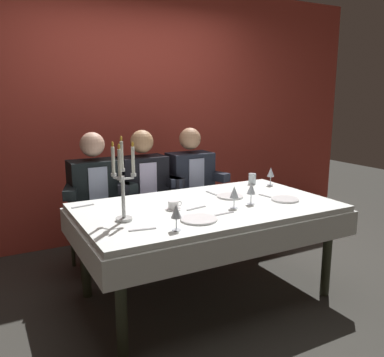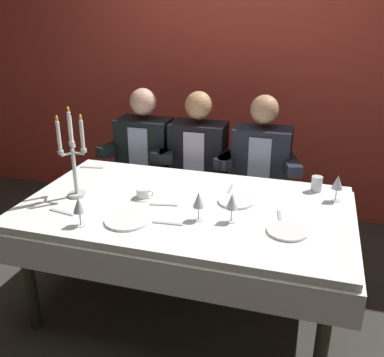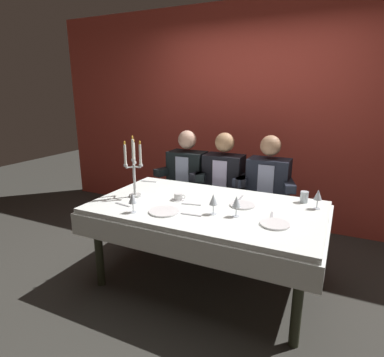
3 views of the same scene
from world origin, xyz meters
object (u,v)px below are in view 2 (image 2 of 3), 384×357
dining_table (186,222)px  seated_diner_2 (262,162)px  water_tumbler_0 (317,184)px  candelabra (73,158)px  seated_diner_1 (199,156)px  wine_glass_1 (232,202)px  wine_glass_2 (338,183)px  dinner_plate_2 (287,231)px  dinner_plate_1 (236,201)px  dinner_plate_0 (127,220)px  coffee_cup_0 (143,194)px  wine_glass_3 (79,206)px  seated_diner_0 (145,151)px  wine_glass_0 (199,200)px

dining_table → seated_diner_2: 0.95m
water_tumbler_0 → candelabra: bearing=-160.6°
water_tumbler_0 → seated_diner_1: 1.01m
candelabra → wine_glass_1: candelabra is taller
candelabra → wine_glass_2: 1.57m
dining_table → dinner_plate_2: 0.64m
dinner_plate_1 → seated_diner_2: size_ratio=0.17×
dinner_plate_0 → water_tumbler_0: water_tumbler_0 is taller
dinner_plate_0 → coffee_cup_0: coffee_cup_0 is taller
dining_table → candelabra: 0.77m
wine_glass_1 → water_tumbler_0: wine_glass_1 is taller
candelabra → water_tumbler_0: 1.51m
wine_glass_3 → candelabra: bearing=123.1°
dinner_plate_0 → seated_diner_2: seated_diner_2 is taller
dinner_plate_0 → wine_glass_1: size_ratio=1.50×
wine_glass_1 → seated_diner_2: (0.02, 1.03, -0.12)m
dinner_plate_0 → wine_glass_1: 0.57m
seated_diner_1 → seated_diner_0: bearing=180.0°
dinner_plate_0 → wine_glass_3: bearing=-153.3°
seated_diner_0 → dining_table: bearing=-55.1°
wine_glass_0 → seated_diner_2: 1.08m
wine_glass_1 → coffee_cup_0: 0.60m
wine_glass_2 → seated_diner_2: seated_diner_2 is taller
wine_glass_1 → wine_glass_2: bearing=39.0°
coffee_cup_0 → dinner_plate_1: bearing=10.0°
wine_glass_0 → seated_diner_0: bearing=125.1°
dinner_plate_2 → wine_glass_1: size_ratio=1.31×
wine_glass_2 → wine_glass_3: (-1.30, -0.71, 0.00)m
seated_diner_0 → seated_diner_1: 0.45m
dinner_plate_1 → wine_glass_1: (0.02, -0.25, 0.11)m
dining_table → coffee_cup_0: size_ratio=14.70×
water_tumbler_0 → wine_glass_0: bearing=-135.5°
dinner_plate_2 → wine_glass_2: (0.24, 0.48, 0.11)m
wine_glass_3 → wine_glass_2: bearing=28.6°
dining_table → dinner_plate_1: dinner_plate_1 is taller
wine_glass_3 → dinner_plate_2: bearing=12.4°
candelabra → wine_glass_0: bearing=-6.9°
wine_glass_1 → coffee_cup_0: size_ratio=1.24×
wine_glass_0 → seated_diner_0: 1.30m
dining_table → wine_glass_3: 0.66m
dinner_plate_1 → coffee_cup_0: size_ratio=1.61×
candelabra → coffee_cup_0: (0.40, 0.09, -0.22)m
wine_glass_3 → dinner_plate_1: bearing=35.1°
seated_diner_2 → seated_diner_1: bearing=180.0°
coffee_cup_0 → seated_diner_2: seated_diner_2 is taller
water_tumbler_0 → seated_diner_0: 1.43m
dining_table → dinner_plate_2: dinner_plate_2 is taller
wine_glass_1 → dining_table: bearing=155.1°
wine_glass_3 → seated_diner_1: size_ratio=0.13×
candelabra → wine_glass_1: 0.99m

